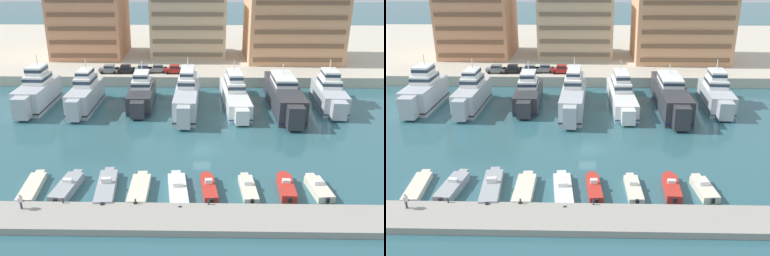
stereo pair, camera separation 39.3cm
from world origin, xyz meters
TOP-DOWN VIEW (x-y plane):
  - ground_plane at (0.00, 0.00)m, footprint 400.00×400.00m
  - quay_promenade at (0.00, 65.82)m, footprint 180.00×70.00m
  - pier_dock at (0.00, -17.87)m, footprint 120.00×5.09m
  - yacht_silver_far_left at (-29.81, 17.87)m, footprint 4.94×15.59m
  - yacht_silver_left at (-20.96, 17.42)m, footprint 4.23×15.67m
  - yacht_charcoal_mid_left at (-11.00, 19.12)m, footprint 4.66×15.60m
  - yacht_silver_center_left at (-2.62, 17.62)m, footprint 4.35×21.68m
  - yacht_white_center at (6.09, 19.50)m, footprint 4.83×20.94m
  - yacht_charcoal_center_right at (14.77, 17.94)m, footprint 4.84×22.68m
  - yacht_silver_mid_right at (23.30, 19.37)m, footprint 5.14×16.28m
  - motorboat_cream_far_left at (-20.14, -11.62)m, footprint 2.41×7.72m
  - motorboat_grey_left at (-15.90, -11.69)m, footprint 2.68×7.28m
  - motorboat_grey_mid_left at (-11.27, -11.69)m, footprint 2.82×8.77m
  - motorboat_cream_center_left at (-7.34, -11.98)m, footprint 2.25×7.62m
  - motorboat_white_center at (-2.82, -11.95)m, footprint 2.91×8.79m
  - motorboat_red_center_right at (0.80, -11.47)m, footprint 2.05×6.73m
  - motorboat_cream_mid_right at (5.45, -11.32)m, footprint 1.96×6.75m
  - motorboat_red_right at (9.92, -11.34)m, footprint 1.97×6.45m
  - motorboat_cream_far_right at (13.72, -11.27)m, footprint 2.47×6.21m
  - car_grey_far_left at (-19.86, 33.75)m, footprint 4.11×1.95m
  - car_black_left at (-16.35, 33.89)m, footprint 4.15×2.02m
  - car_grey_mid_left at (-12.64, 34.15)m, footprint 4.16×2.05m
  - car_grey_center_left at (-9.47, 34.50)m, footprint 4.16×2.05m
  - car_red_center at (-5.87, 33.92)m, footprint 4.12×1.95m
  - apartment_block_far_left at (-27.66, 52.17)m, footprint 17.30×17.61m
  - apartment_block_left at (-3.26, 51.82)m, footprint 18.33×13.22m
  - apartment_block_mid_left at (21.71, 48.64)m, footprint 22.31×17.23m
  - pedestrian_near_edge at (-19.31, -16.79)m, footprint 0.35×0.65m
  - bollard_west at (-15.22, -15.57)m, footprint 0.20×0.20m
  - bollard_west_mid at (-7.26, -15.57)m, footprint 0.20×0.20m
  - bollard_east_mid at (0.69, -15.57)m, footprint 0.20×0.20m

SIDE VIEW (x-z plane):
  - ground_plane at x=0.00m, z-range 0.00..0.00m
  - motorboat_cream_far_left at x=-20.14m, z-range -0.04..0.79m
  - motorboat_cream_mid_right at x=5.45m, z-range -0.23..0.99m
  - motorboat_white_center at x=-2.82m, z-range -0.22..0.99m
  - pier_dock at x=0.00m, z-range 0.00..0.78m
  - motorboat_cream_far_right at x=13.72m, z-range -0.22..1.13m
  - motorboat_cream_center_left at x=-7.34m, z-range 0.00..0.92m
  - motorboat_red_center_right at x=0.80m, z-range -0.24..1.23m
  - motorboat_grey_mid_left at x=-11.27m, z-range -0.27..1.31m
  - motorboat_grey_left at x=-15.90m, z-range -0.20..1.27m
  - motorboat_red_right at x=9.92m, z-range -0.18..1.30m
  - quay_promenade at x=0.00m, z-range 0.00..2.15m
  - bollard_west at x=-15.22m, z-range 0.80..1.41m
  - bollard_west_mid at x=-7.26m, z-range 0.80..1.41m
  - bollard_east_mid at x=0.69m, z-range 0.80..1.41m
  - pedestrian_near_edge at x=-19.31m, z-range 0.94..2.66m
  - yacht_white_center at x=6.09m, z-range -1.77..6.05m
  - yacht_charcoal_mid_left at x=-11.00m, z-range -1.73..6.12m
  - yacht_silver_mid_right at x=23.30m, z-range -1.79..6.50m
  - yacht_charcoal_center_right at x=14.77m, z-range -1.33..6.19m
  - yacht_silver_left at x=-20.96m, z-range -1.73..6.93m
  - yacht_silver_center_left at x=-2.62m, z-range -1.75..7.06m
  - yacht_silver_far_left at x=-29.81m, z-range -1.84..7.37m
  - car_grey_far_left at x=-19.86m, z-range 2.22..4.02m
  - car_black_left at x=-16.35m, z-range 2.22..4.02m
  - car_grey_mid_left at x=-12.64m, z-range 2.22..4.02m
  - car_grey_center_left at x=-9.47m, z-range 2.22..4.02m
  - car_red_center at x=-5.87m, z-range 2.22..4.02m
  - apartment_block_left at x=-3.26m, z-range 1.21..19.17m
  - apartment_block_mid_left at x=21.71m, z-range 1.19..19.21m
  - apartment_block_far_left at x=-27.66m, z-range 1.20..25.58m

